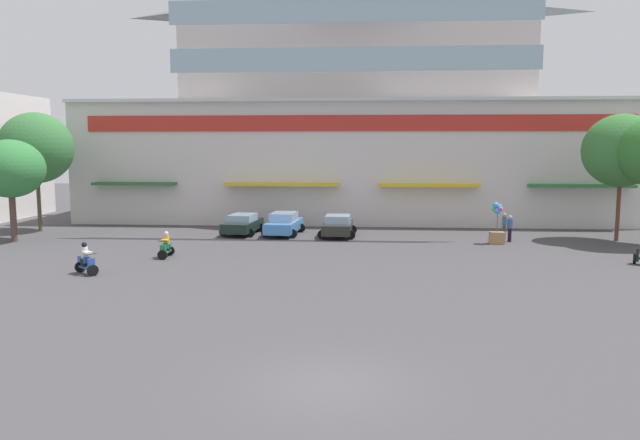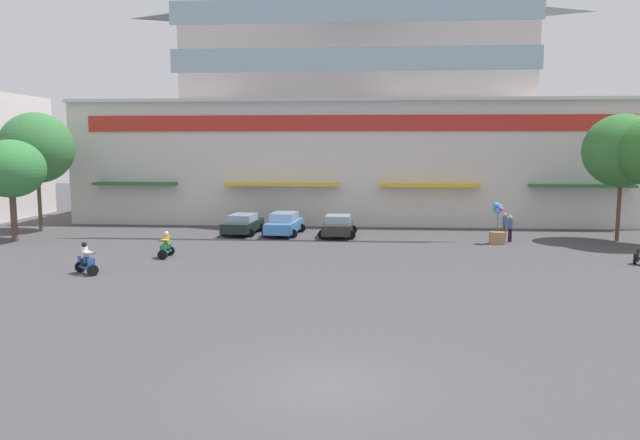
{
  "view_description": "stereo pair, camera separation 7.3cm",
  "coord_description": "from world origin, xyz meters",
  "px_view_note": "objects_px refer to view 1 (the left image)",
  "views": [
    {
      "loc": [
        0.85,
        -14.87,
        6.09
      ],
      "look_at": [
        -1.52,
        17.27,
        2.08
      ],
      "focal_mm": 34.28,
      "sensor_mm": 36.0,
      "label": 1
    },
    {
      "loc": [
        0.92,
        -14.87,
        6.09
      ],
      "look_at": [
        -1.52,
        17.27,
        2.08
      ],
      "focal_mm": 34.28,
      "sensor_mm": 36.0,
      "label": 2
    }
  ],
  "objects_px": {
    "plaza_tree_3": "(622,151)",
    "balloon_vendor_cart": "(497,227)",
    "parked_car_1": "(284,224)",
    "scooter_rider_4": "(166,247)",
    "scooter_rider_1": "(86,261)",
    "pedestrian_1": "(504,224)",
    "plaza_tree_0": "(36,148)",
    "parked_car_0": "(243,224)",
    "plaza_tree_2": "(10,169)",
    "parked_car_2": "(338,226)",
    "pedestrian_0": "(510,227)"
  },
  "relations": [
    {
      "from": "plaza_tree_3",
      "to": "balloon_vendor_cart",
      "type": "height_order",
      "value": "plaza_tree_3"
    },
    {
      "from": "scooter_rider_1",
      "to": "scooter_rider_4",
      "type": "xyz_separation_m",
      "value": [
        2.4,
        4.43,
        -0.04
      ]
    },
    {
      "from": "parked_car_0",
      "to": "parked_car_2",
      "type": "bearing_deg",
      "value": -5.23
    },
    {
      "from": "plaza_tree_0",
      "to": "parked_car_2",
      "type": "xyz_separation_m",
      "value": [
        21.0,
        -0.96,
        -5.1
      ]
    },
    {
      "from": "parked_car_2",
      "to": "balloon_vendor_cart",
      "type": "relative_size",
      "value": 1.54
    },
    {
      "from": "plaza_tree_2",
      "to": "pedestrian_0",
      "type": "relative_size",
      "value": 3.82
    },
    {
      "from": "scooter_rider_1",
      "to": "balloon_vendor_cart",
      "type": "bearing_deg",
      "value": 26.0
    },
    {
      "from": "parked_car_1",
      "to": "parked_car_2",
      "type": "xyz_separation_m",
      "value": [
        3.66,
        -0.47,
        -0.04
      ]
    },
    {
      "from": "plaza_tree_3",
      "to": "parked_car_1",
      "type": "relative_size",
      "value": 1.72
    },
    {
      "from": "plaza_tree_0",
      "to": "parked_car_0",
      "type": "bearing_deg",
      "value": -1.44
    },
    {
      "from": "scooter_rider_1",
      "to": "balloon_vendor_cart",
      "type": "relative_size",
      "value": 0.59
    },
    {
      "from": "plaza_tree_3",
      "to": "parked_car_1",
      "type": "bearing_deg",
      "value": 177.18
    },
    {
      "from": "plaza_tree_2",
      "to": "scooter_rider_1",
      "type": "distance_m",
      "value": 13.25
    },
    {
      "from": "parked_car_1",
      "to": "scooter_rider_4",
      "type": "relative_size",
      "value": 3.27
    },
    {
      "from": "plaza_tree_3",
      "to": "pedestrian_0",
      "type": "bearing_deg",
      "value": -172.98
    },
    {
      "from": "plaza_tree_3",
      "to": "scooter_rider_4",
      "type": "height_order",
      "value": "plaza_tree_3"
    },
    {
      "from": "plaza_tree_2",
      "to": "plaza_tree_3",
      "type": "height_order",
      "value": "plaza_tree_3"
    },
    {
      "from": "parked_car_1",
      "to": "pedestrian_1",
      "type": "distance_m",
      "value": 14.48
    },
    {
      "from": "parked_car_2",
      "to": "pedestrian_1",
      "type": "bearing_deg",
      "value": -0.59
    },
    {
      "from": "plaza_tree_2",
      "to": "balloon_vendor_cart",
      "type": "relative_size",
      "value": 2.47
    },
    {
      "from": "parked_car_0",
      "to": "pedestrian_1",
      "type": "height_order",
      "value": "pedestrian_1"
    },
    {
      "from": "balloon_vendor_cart",
      "to": "pedestrian_0",
      "type": "bearing_deg",
      "value": 42.37
    },
    {
      "from": "plaza_tree_3",
      "to": "parked_car_1",
      "type": "distance_m",
      "value": 21.93
    },
    {
      "from": "plaza_tree_2",
      "to": "parked_car_1",
      "type": "height_order",
      "value": "plaza_tree_2"
    },
    {
      "from": "balloon_vendor_cart",
      "to": "plaza_tree_2",
      "type": "bearing_deg",
      "value": -177.51
    },
    {
      "from": "pedestrian_1",
      "to": "balloon_vendor_cart",
      "type": "relative_size",
      "value": 0.65
    },
    {
      "from": "parked_car_1",
      "to": "pedestrian_1",
      "type": "relative_size",
      "value": 2.78
    },
    {
      "from": "plaza_tree_3",
      "to": "parked_car_0",
      "type": "distance_m",
      "value": 24.73
    },
    {
      "from": "pedestrian_1",
      "to": "parked_car_1",
      "type": "bearing_deg",
      "value": 177.68
    },
    {
      "from": "parked_car_2",
      "to": "pedestrian_1",
      "type": "xyz_separation_m",
      "value": [
        10.8,
        -0.11,
        0.24
      ]
    },
    {
      "from": "scooter_rider_4",
      "to": "pedestrian_1",
      "type": "bearing_deg",
      "value": 22.36
    },
    {
      "from": "scooter_rider_1",
      "to": "plaza_tree_0",
      "type": "bearing_deg",
      "value": 125.46
    },
    {
      "from": "plaza_tree_3",
      "to": "scooter_rider_1",
      "type": "relative_size",
      "value": 5.24
    },
    {
      "from": "scooter_rider_4",
      "to": "scooter_rider_1",
      "type": "bearing_deg",
      "value": -118.46
    },
    {
      "from": "parked_car_2",
      "to": "pedestrian_1",
      "type": "distance_m",
      "value": 10.81
    },
    {
      "from": "scooter_rider_1",
      "to": "scooter_rider_4",
      "type": "bearing_deg",
      "value": 61.54
    },
    {
      "from": "pedestrian_1",
      "to": "balloon_vendor_cart",
      "type": "height_order",
      "value": "balloon_vendor_cart"
    },
    {
      "from": "scooter_rider_4",
      "to": "pedestrian_0",
      "type": "xyz_separation_m",
      "value": [
        19.76,
        6.8,
        0.37
      ]
    },
    {
      "from": "parked_car_2",
      "to": "scooter_rider_1",
      "type": "distance_m",
      "value": 16.97
    },
    {
      "from": "scooter_rider_4",
      "to": "pedestrian_1",
      "type": "distance_m",
      "value": 21.32
    },
    {
      "from": "plaza_tree_2",
      "to": "balloon_vendor_cart",
      "type": "xyz_separation_m",
      "value": [
        30.05,
        1.31,
        -3.49
      ]
    },
    {
      "from": "pedestrian_0",
      "to": "pedestrian_1",
      "type": "relative_size",
      "value": 1.0
    },
    {
      "from": "plaza_tree_3",
      "to": "pedestrian_1",
      "type": "bearing_deg",
      "value": 176.13
    },
    {
      "from": "plaza_tree_3",
      "to": "pedestrian_0",
      "type": "relative_size",
      "value": 4.77
    },
    {
      "from": "scooter_rider_4",
      "to": "pedestrian_0",
      "type": "relative_size",
      "value": 0.85
    },
    {
      "from": "parked_car_1",
      "to": "balloon_vendor_cart",
      "type": "xyz_separation_m",
      "value": [
        13.53,
        -2.79,
        0.31
      ]
    },
    {
      "from": "plaza_tree_0",
      "to": "pedestrian_0",
      "type": "height_order",
      "value": "plaza_tree_0"
    },
    {
      "from": "parked_car_1",
      "to": "parked_car_2",
      "type": "height_order",
      "value": "parked_car_1"
    },
    {
      "from": "parked_car_0",
      "to": "plaza_tree_2",
      "type": "bearing_deg",
      "value": -162.85
    },
    {
      "from": "plaza_tree_2",
      "to": "parked_car_2",
      "type": "xyz_separation_m",
      "value": [
        20.18,
        3.63,
        -3.84
      ]
    }
  ]
}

